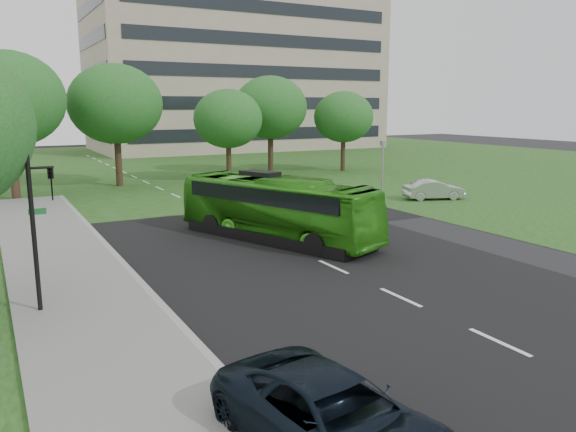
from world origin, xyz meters
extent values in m
plane|color=black|center=(0.00, 0.00, 0.00)|extent=(160.00, 160.00, 0.00)
cube|color=black|center=(0.00, 20.00, 0.01)|extent=(14.00, 120.00, 0.01)
cube|color=black|center=(0.00, 14.00, 0.01)|extent=(80.00, 12.00, 0.01)
cube|color=silver|center=(0.00, 15.00, 0.02)|extent=(0.15, 90.00, 0.01)
cube|color=gray|center=(-7.10, -5.00, 0.07)|extent=(0.25, 60.00, 0.15)
cube|color=slate|center=(-9.20, -5.00, 0.08)|extent=(4.00, 60.00, 0.14)
cube|color=#214216|center=(0.00, 45.00, 0.01)|extent=(120.00, 60.00, 0.01)
cube|color=gray|center=(22.00, 62.00, 12.50)|extent=(40.00, 20.00, 25.00)
cube|color=black|center=(22.00, 51.95, 12.50)|extent=(36.80, 0.10, 23.00)
cube|color=black|center=(1.95, 62.00, 12.50)|extent=(0.10, 18.40, 23.00)
cylinder|color=black|center=(-9.81, 25.46, 1.83)|extent=(0.55, 0.55, 3.66)
ellipsoid|color=#1E541C|center=(-9.81, 25.46, 6.57)|extent=(7.27, 7.27, 6.18)
cylinder|color=black|center=(-2.34, 28.83, 1.72)|extent=(0.52, 0.52, 3.44)
ellipsoid|color=#1E541C|center=(-2.34, 28.83, 6.28)|extent=(7.08, 7.08, 6.02)
cylinder|color=black|center=(6.40, 27.75, 1.42)|extent=(0.43, 0.43, 2.84)
ellipsoid|color=#1E541C|center=(6.40, 27.75, 5.10)|extent=(5.64, 5.64, 4.80)
cylinder|color=black|center=(11.90, 30.93, 1.66)|extent=(0.50, 0.50, 3.32)
ellipsoid|color=#1E541C|center=(11.90, 30.93, 6.00)|extent=(6.68, 6.68, 5.68)
cylinder|color=black|center=(18.78, 29.21, 1.43)|extent=(0.43, 0.43, 2.86)
ellipsoid|color=#1E541C|center=(18.78, 29.21, 5.11)|extent=(5.63, 5.63, 4.79)
imported|color=#2E8D17|center=(0.22, 7.15, 1.46)|extent=(6.16, 10.65, 2.92)
imported|color=#B4B3B8|center=(14.65, 12.31, 0.65)|extent=(4.20, 2.56, 1.31)
imported|color=black|center=(-6.50, -8.00, 0.72)|extent=(3.14, 5.47, 1.44)
cylinder|color=black|center=(-10.41, 2.00, 2.43)|extent=(0.14, 0.14, 4.87)
cylinder|color=black|center=(-10.07, 2.00, 4.38)|extent=(0.68, 0.08, 0.08)
imported|color=black|center=(-9.83, 2.00, 3.90)|extent=(0.21, 0.23, 0.97)
cube|color=#195926|center=(-10.27, 2.00, 3.12)|extent=(0.49, 0.04, 0.18)
cylinder|color=gray|center=(10.07, 12.00, 1.90)|extent=(0.11, 0.11, 3.80)
cube|color=gray|center=(10.07, 12.00, 3.89)|extent=(0.36, 0.31, 0.28)
camera|label=1|loc=(-11.50, -15.51, 6.12)|focal=35.00mm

